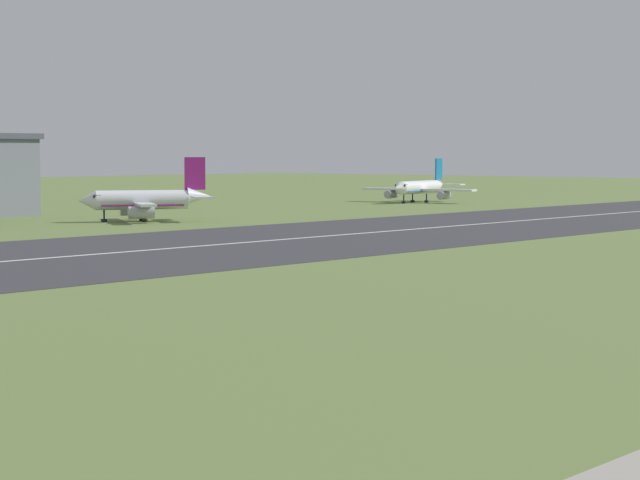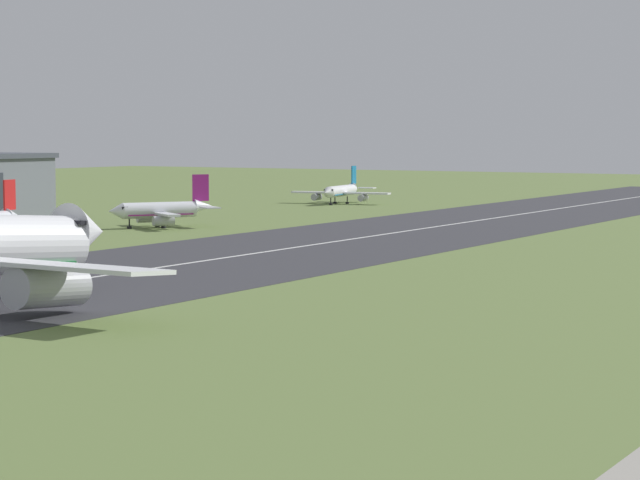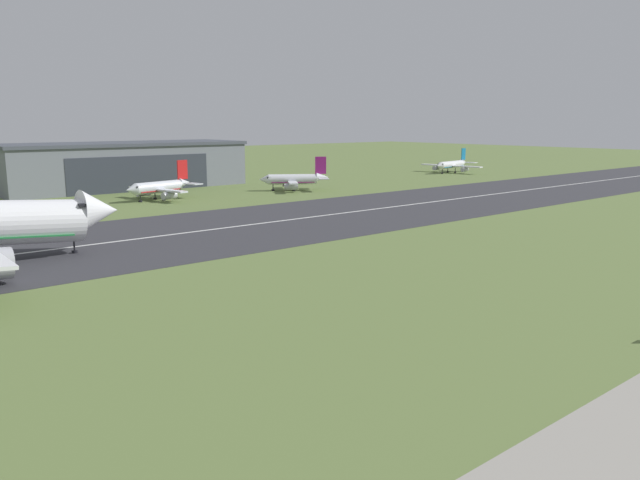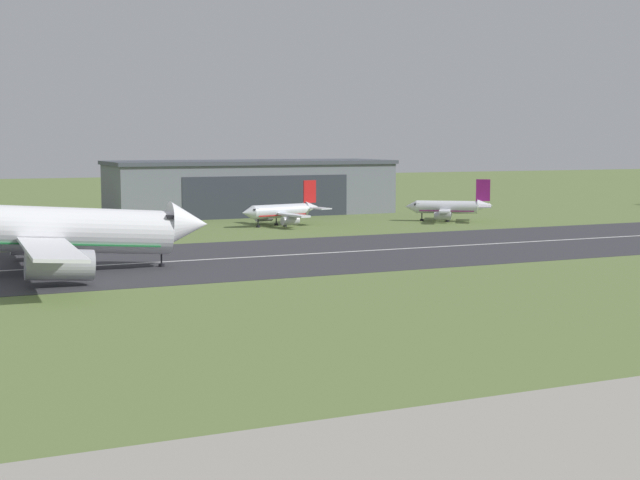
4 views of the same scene
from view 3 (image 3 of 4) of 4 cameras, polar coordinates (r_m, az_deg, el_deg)
name	(u,v)px [view 3 (image 3 of 4)]	position (r m, az deg, el deg)	size (l,w,h in m)	color
ground_plane	(505,290)	(74.33, 16.56, -4.37)	(756.31, 756.31, 0.00)	olive
runway_strip	(237,227)	(114.48, -7.58, 1.23)	(516.31, 43.13, 0.06)	#333338
runway_centreline	(237,226)	(114.47, -7.58, 1.25)	(464.68, 0.70, 0.01)	silver
hangar_building	(123,165)	(188.30, -17.55, 6.54)	(68.39, 24.74, 12.99)	slate
airplane_parked_west	(159,187)	(157.02, -14.49, 4.67)	(19.36, 20.34, 9.34)	silver
airplane_parked_centre	(452,165)	(239.00, 11.97, 6.75)	(21.62, 24.51, 8.78)	white
airplane_parked_far_east	(294,180)	(172.95, -2.41, 5.54)	(19.51, 18.26, 9.31)	silver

